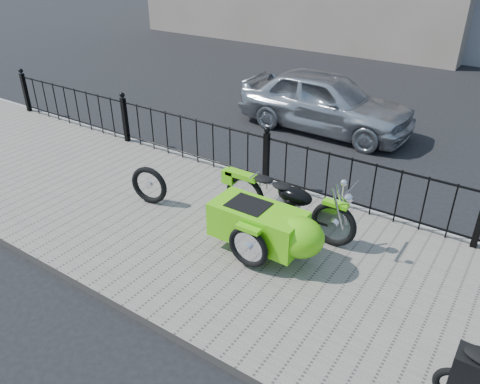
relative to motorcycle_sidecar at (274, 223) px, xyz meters
The scene contains 7 objects.
ground 1.36m from the motorcycle_sidecar, 160.54° to the left, with size 120.00×120.00×0.00m, color black.
sidewalk 1.28m from the motorcycle_sidecar, behind, with size 30.00×3.80×0.12m, color slate.
curb 2.25m from the motorcycle_sidecar, 122.05° to the left, with size 30.00×0.10×0.12m, color gray.
iron_fence 2.06m from the motorcycle_sidecar, 124.12° to the left, with size 14.11×0.11×1.08m.
motorcycle_sidecar is the anchor object (origin of this frame).
spare_tire 2.39m from the motorcycle_sidecar, behind, with size 0.66×0.66×0.09m, color black.
sedan_car 5.21m from the motorcycle_sidecar, 107.28° to the left, with size 1.63×4.05×1.38m, color #ADB0B4.
Camera 1 is at (3.79, -5.15, 4.07)m, focal length 35.00 mm.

